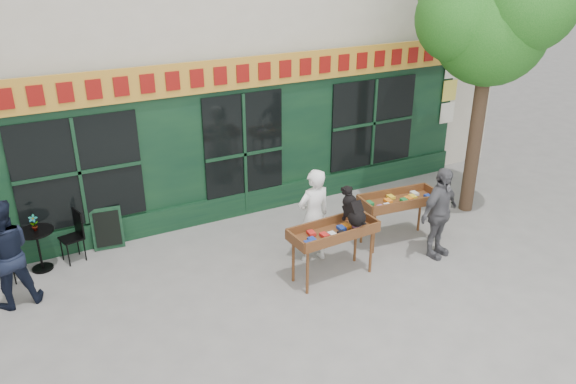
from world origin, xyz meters
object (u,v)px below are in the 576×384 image
(book_cart_right, at_px, (399,203))
(bistro_table, at_px, (38,242))
(book_cart_center, at_px, (333,234))
(dog, at_px, (354,206))
(woman, at_px, (314,216))
(man_right, at_px, (439,213))
(man_left, at_px, (4,254))

(book_cart_right, xyz_separation_m, bistro_table, (-6.15, 2.12, -0.28))
(book_cart_center, relative_size, book_cart_right, 0.98)
(dog, bearing_deg, bistro_table, 148.00)
(book_cart_center, height_order, woman, woman)
(woman, bearing_deg, dog, 113.83)
(book_cart_center, relative_size, bistro_table, 2.01)
(dog, relative_size, man_right, 0.35)
(book_cart_right, relative_size, man_right, 0.91)
(book_cart_right, height_order, bistro_table, book_cart_right)
(man_right, distance_m, bistro_table, 7.06)
(bistro_table, bearing_deg, book_cart_right, -19.02)
(man_right, bearing_deg, man_left, 149.84)
(bistro_table, bearing_deg, man_right, -23.99)
(dog, bearing_deg, book_cart_right, 17.91)
(dog, height_order, man_right, man_right)
(man_left, bearing_deg, man_right, 159.78)
(dog, relative_size, man_left, 0.33)
(man_right, relative_size, bistro_table, 2.26)
(book_cart_center, bearing_deg, bistro_table, 146.57)
(dog, distance_m, woman, 0.88)
(man_left, bearing_deg, book_cart_right, 165.21)
(woman, relative_size, man_right, 1.02)
(dog, bearing_deg, man_left, 158.78)
(dog, relative_size, woman, 0.34)
(book_cart_center, distance_m, man_left, 5.18)
(book_cart_center, relative_size, woman, 0.87)
(dog, xyz_separation_m, man_left, (-5.24, 1.75, -0.39))
(woman, distance_m, man_left, 5.00)
(woman, relative_size, man_left, 0.98)
(book_cart_center, height_order, man_right, man_right)
(bistro_table, bearing_deg, man_left, -119.41)
(man_right, bearing_deg, book_cart_center, 158.29)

